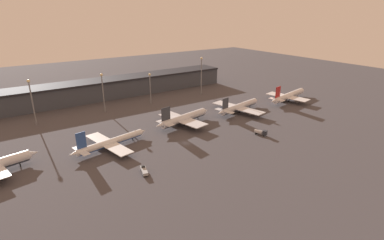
{
  "coord_description": "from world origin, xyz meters",
  "views": [
    {
      "loc": [
        -74.52,
        -115.68,
        63.03
      ],
      "look_at": [
        12.55,
        12.56,
        6.0
      ],
      "focal_mm": 28.0,
      "sensor_mm": 36.0,
      "label": 1
    }
  ],
  "objects_px": {
    "airplane_1": "(110,142)",
    "service_vehicle_1": "(261,132)",
    "service_vehicle_0": "(144,171)",
    "airplane_2": "(184,118)",
    "airplane_3": "(239,107)",
    "airplane_4": "(288,96)"
  },
  "relations": [
    {
      "from": "service_vehicle_1",
      "to": "airplane_2",
      "type": "bearing_deg",
      "value": -165.19
    },
    {
      "from": "airplane_3",
      "to": "airplane_4",
      "type": "height_order",
      "value": "airplane_4"
    },
    {
      "from": "airplane_1",
      "to": "service_vehicle_0",
      "type": "distance_m",
      "value": 31.48
    },
    {
      "from": "airplane_3",
      "to": "service_vehicle_1",
      "type": "height_order",
      "value": "airplane_3"
    },
    {
      "from": "airplane_2",
      "to": "airplane_4",
      "type": "distance_m",
      "value": 90.26
    },
    {
      "from": "airplane_1",
      "to": "service_vehicle_1",
      "type": "relative_size",
      "value": 5.85
    },
    {
      "from": "airplane_2",
      "to": "service_vehicle_1",
      "type": "height_order",
      "value": "airplane_2"
    },
    {
      "from": "service_vehicle_0",
      "to": "airplane_1",
      "type": "bearing_deg",
      "value": 19.53
    },
    {
      "from": "airplane_3",
      "to": "service_vehicle_1",
      "type": "distance_m",
      "value": 39.72
    },
    {
      "from": "airplane_2",
      "to": "airplane_4",
      "type": "bearing_deg",
      "value": -12.61
    },
    {
      "from": "airplane_2",
      "to": "service_vehicle_0",
      "type": "height_order",
      "value": "airplane_2"
    },
    {
      "from": "airplane_1",
      "to": "airplane_2",
      "type": "xyz_separation_m",
      "value": [
        46.54,
        6.61,
        0.96
      ]
    },
    {
      "from": "airplane_2",
      "to": "airplane_3",
      "type": "distance_m",
      "value": 42.6
    },
    {
      "from": "airplane_3",
      "to": "airplane_4",
      "type": "xyz_separation_m",
      "value": [
        47.64,
        -1.5,
        0.28
      ]
    },
    {
      "from": "service_vehicle_1",
      "to": "airplane_4",
      "type": "bearing_deg",
      "value": 97.77
    },
    {
      "from": "airplane_1",
      "to": "service_vehicle_0",
      "type": "bearing_deg",
      "value": -95.98
    },
    {
      "from": "airplane_4",
      "to": "service_vehicle_0",
      "type": "distance_m",
      "value": 138.6
    },
    {
      "from": "airplane_2",
      "to": "airplane_4",
      "type": "height_order",
      "value": "airplane_2"
    },
    {
      "from": "airplane_1",
      "to": "airplane_3",
      "type": "distance_m",
      "value": 89.32
    },
    {
      "from": "airplane_4",
      "to": "airplane_1",
      "type": "bearing_deg",
      "value": 170.62
    },
    {
      "from": "airplane_1",
      "to": "airplane_4",
      "type": "relative_size",
      "value": 0.86
    },
    {
      "from": "service_vehicle_0",
      "to": "service_vehicle_1",
      "type": "distance_m",
      "value": 69.29
    }
  ]
}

